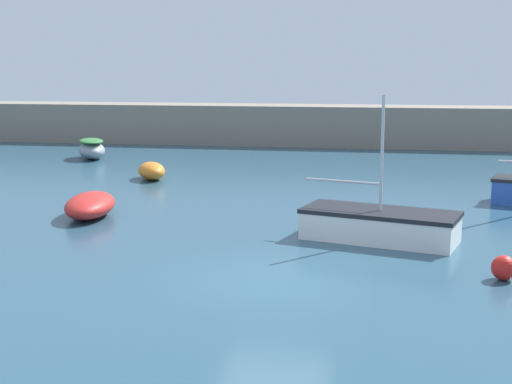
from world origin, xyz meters
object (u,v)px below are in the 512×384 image
fishing_dinghy_green (152,171)px  mooring_buoy_red (504,268)px  rowboat_blue_near (90,205)px  sailboat_twin_hulled (380,225)px  rowboat_with_red_cover (92,149)px

fishing_dinghy_green → mooring_buoy_red: 17.48m
rowboat_blue_near → mooring_buoy_red: (11.94, -4.88, -0.09)m
rowboat_blue_near → fishing_dinghy_green: bearing=173.2°
sailboat_twin_hulled → mooring_buoy_red: sailboat_twin_hulled is taller
rowboat_blue_near → fishing_dinghy_green: size_ratio=1.42×
rowboat_blue_near → fishing_dinghy_green: rowboat_blue_near is taller
fishing_dinghy_green → mooring_buoy_red: (12.32, -12.40, -0.09)m
sailboat_twin_hulled → fishing_dinghy_green: size_ratio=2.04×
rowboat_with_red_cover → fishing_dinghy_green: 7.84m
fishing_dinghy_green → mooring_buoy_red: fishing_dinghy_green is taller
mooring_buoy_red → rowboat_blue_near: bearing=157.8°
rowboat_with_red_cover → rowboat_blue_near: 14.53m
rowboat_blue_near → mooring_buoy_red: rowboat_blue_near is taller
fishing_dinghy_green → sailboat_twin_hulled: bearing=-161.4°
sailboat_twin_hulled → mooring_buoy_red: (2.78, -3.27, -0.16)m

